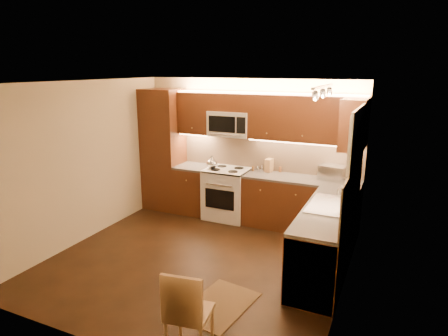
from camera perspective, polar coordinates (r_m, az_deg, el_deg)
The scene contains 37 objects.
floor at distance 5.84m, azimuth -3.68°, elevation -13.06°, with size 4.00×4.00×0.01m, color black.
ceiling at distance 5.18m, azimuth -4.13°, elevation 12.27°, with size 4.00×4.00×0.01m, color beige.
wall_back at distance 7.15m, azimuth 3.74°, elevation 2.76°, with size 4.00×0.01×2.50m, color #C0B08C.
wall_front at distance 3.84m, azimuth -18.35°, elevation -8.43°, with size 4.00×0.01×2.50m, color #C0B08C.
wall_left at distance 6.54m, azimuth -19.50°, elevation 0.86°, with size 0.01×4.00×2.50m, color #C0B08C.
wall_right at distance 4.80m, azimuth 17.69°, elevation -3.78°, with size 0.01×4.00×2.50m, color #C0B08C.
pantry at distance 7.65m, azimuth -8.73°, elevation 2.62°, with size 0.70×0.60×2.30m, color #47200F.
base_cab_back_left at distance 7.50m, azimuth -4.29°, elevation -3.18°, with size 0.62×0.60×0.86m, color #47200F.
counter_back_left at distance 7.37m, azimuth -4.35°, elevation 0.16°, with size 0.62×0.60×0.04m, color #3C3937.
base_cab_back_right at distance 6.80m, azimuth 10.96°, elevation -5.28°, with size 1.92×0.60×0.86m, color #47200F.
counter_back_right at distance 6.66m, azimuth 11.14°, elevation -1.63°, with size 1.92×0.60×0.04m, color #3C3937.
base_cab_right at distance 5.50m, azimuth 14.43°, elevation -10.36°, with size 0.60×2.00×0.86m, color #47200F.
counter_right at distance 5.33m, azimuth 14.73°, elevation -5.95°, with size 0.60×2.00×0.04m, color #3C3937.
dishwasher at distance 4.88m, azimuth 12.89°, elevation -13.60°, with size 0.58×0.60×0.84m, color silver.
backsplash_back at distance 7.04m, azimuth 6.37°, elevation 2.09°, with size 3.30×0.02×0.60m, color tan.
backsplash_right at distance 5.19m, azimuth 18.11°, elevation -3.01°, with size 0.02×2.00×0.60m, color tan.
upper_cab_back_left at distance 7.30m, azimuth -4.03°, elevation 7.97°, with size 0.62×0.35×0.75m, color #47200F.
upper_cab_back_right at distance 6.59m, azimuth 11.82°, elevation 7.00°, with size 1.92×0.35×0.75m, color #47200F.
upper_cab_bridge at distance 6.98m, azimuth 1.00°, elevation 9.52°, with size 0.76×0.35×0.31m, color #47200F.
upper_cab_right_corner at distance 6.04m, azimuth 18.20°, elevation 5.93°, with size 0.35×0.50×0.75m, color #47200F.
stove at distance 7.17m, azimuth 0.46°, elevation -3.71°, with size 0.76×0.65×0.92m, color silver, non-canonical shape.
microwave at distance 7.01m, azimuth 0.94°, elevation 6.45°, with size 0.76×0.38×0.44m, color silver, non-canonical shape.
window_frame at distance 5.24m, azimuth 18.59°, elevation 1.63°, with size 0.03×1.44×1.24m, color silver.
window_blinds at distance 5.24m, azimuth 18.37°, elevation 1.65°, with size 0.02×1.36×1.16m, color silver.
sink at distance 5.44m, azimuth 15.08°, elevation -4.50°, with size 0.52×0.86×0.15m, color silver, non-canonical shape.
faucet at distance 5.39m, azimuth 17.01°, elevation -3.96°, with size 0.20×0.04×0.30m, color silver, non-canonical shape.
track_light_bar at distance 5.04m, azimuth 14.19°, elevation 11.36°, with size 0.04×1.20×0.03m, color silver.
kettle at distance 7.05m, azimuth -1.78°, elevation 0.86°, with size 0.21×0.21×0.24m, color silver, non-canonical shape.
toaster_oven at distance 6.66m, azimuth 15.46°, elevation -0.63°, with size 0.41×0.31×0.24m, color silver.
knife_block at distance 6.96m, azimuth 6.53°, elevation 0.39°, with size 0.10×0.17×0.23m, color #9F7B48.
spice_jar_a at distance 6.97m, azimuth 4.96°, elevation -0.11°, with size 0.04×0.04×0.10m, color silver.
spice_jar_b at distance 7.00m, azimuth 4.23°, elevation -0.07°, with size 0.04×0.04×0.09m, color brown.
spice_jar_c at distance 7.05m, azimuth 5.63°, elevation 0.03°, with size 0.05×0.05×0.10m, color silver.
spice_jar_d at distance 6.98m, azimuth 8.14°, elevation -0.19°, with size 0.05×0.05×0.10m, color brown.
soap_bottle at distance 5.85m, azimuth 17.22°, elevation -3.19°, with size 0.08×0.08×0.17m, color #B8B7BC.
rug at distance 4.85m, azimuth -0.65°, elevation -19.20°, with size 0.62×0.94×0.01m, color black.
dining_chair at distance 3.99m, azimuth -5.05°, elevation -19.81°, with size 0.40×0.40×0.90m, color #9F7B48, non-canonical shape.
Camera 1 is at (2.48, -4.55, 2.69)m, focal length 31.57 mm.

